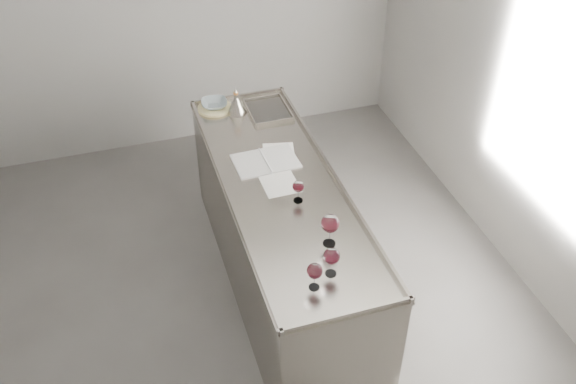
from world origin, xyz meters
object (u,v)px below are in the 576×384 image
object	(u,v)px
counter	(282,236)
notebook	(266,161)
wine_glass_middle	(332,257)
ceramic_bowl	(214,104)
wine_glass_small	(298,187)
wine_glass_right	(330,224)
wine_funnel	(237,105)
wine_glass_left	(315,271)

from	to	relation	value
counter	notebook	world-z (taller)	counter
wine_glass_middle	ceramic_bowl	bearing A→B (deg)	97.02
wine_glass_small	notebook	xyz separation A→B (m)	(-0.08, 0.47, -0.10)
wine_glass_middle	wine_glass_small	bearing A→B (deg)	87.58
wine_glass_middle	counter	bearing A→B (deg)	91.70
counter	wine_glass_right	distance (m)	0.89
wine_glass_middle	wine_glass_small	xyz separation A→B (m)	(0.03, 0.68, -0.02)
wine_funnel	ceramic_bowl	bearing A→B (deg)	144.88
wine_glass_middle	ceramic_bowl	distance (m)	1.96
counter	wine_glass_middle	world-z (taller)	wine_glass_middle
wine_glass_middle	wine_glass_right	size ratio (longest dim) A/B	0.86
wine_glass_small	counter	bearing A→B (deg)	105.67
wine_glass_right	notebook	bearing A→B (deg)	98.26
wine_glass_left	ceramic_bowl	bearing A→B (deg)	93.29
notebook	ceramic_bowl	xyz separation A→B (m)	(-0.19, 0.80, 0.04)
wine_glass_small	ceramic_bowl	size ratio (longest dim) A/B	0.77
wine_glass_left	wine_glass_small	size ratio (longest dim) A/B	1.12
ceramic_bowl	wine_funnel	xyz separation A→B (m)	(0.15, -0.11, 0.02)
wine_glass_right	wine_glass_small	bearing A→B (deg)	96.44
wine_glass_right	wine_funnel	size ratio (longest dim) A/B	0.97
wine_glass_middle	wine_funnel	xyz separation A→B (m)	(-0.09, 1.84, -0.06)
wine_glass_small	ceramic_bowl	xyz separation A→B (m)	(-0.27, 1.27, -0.06)
counter	wine_glass_small	distance (m)	0.61
counter	wine_glass_small	bearing A→B (deg)	-74.33
wine_glass_left	ceramic_bowl	xyz separation A→B (m)	(-0.12, 2.02, -0.08)
wine_glass_left	wine_glass_right	xyz separation A→B (m)	(0.20, 0.31, 0.03)
counter	wine_glass_left	bearing A→B (deg)	-95.95
ceramic_bowl	wine_glass_small	bearing A→B (deg)	-78.09
wine_glass_small	ceramic_bowl	distance (m)	1.30
wine_glass_right	ceramic_bowl	bearing A→B (deg)	100.52
wine_glass_right	wine_glass_small	size ratio (longest dim) A/B	1.39
notebook	wine_glass_left	bearing A→B (deg)	-95.35
wine_glass_left	counter	bearing A→B (deg)	84.05
wine_glass_left	notebook	distance (m)	1.23
wine_glass_right	notebook	world-z (taller)	wine_glass_right
wine_glass_right	notebook	xyz separation A→B (m)	(-0.13, 0.91, -0.15)
wine_glass_left	wine_funnel	xyz separation A→B (m)	(0.04, 1.91, -0.05)
notebook	wine_glass_small	bearing A→B (deg)	-82.14
counter	notebook	bearing A→B (deg)	95.82
wine_glass_right	wine_funnel	distance (m)	1.62
counter	wine_funnel	size ratio (longest dim) A/B	10.85
wine_glass_right	ceramic_bowl	world-z (taller)	wine_glass_right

